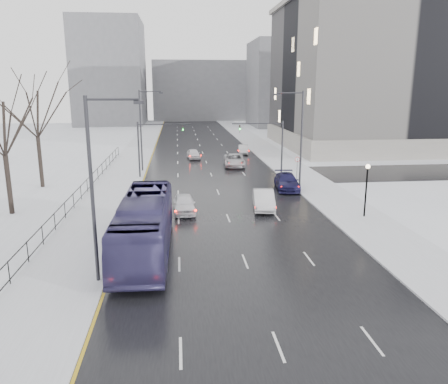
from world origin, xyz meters
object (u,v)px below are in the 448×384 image
object	(u,v)px
sedan_right_cross	(234,160)
sedan_right_far	(287,182)
tree_park_e	(43,188)
sedan_right_near	(264,200)
streetlight_l_far	(143,127)
no_uturn_sign	(297,162)
streetlight_r_mid	(299,136)
sedan_right_distant	(243,149)
bus	(145,225)
mast_signal_right	(273,141)
sedan_center_near	(184,204)
mast_signal_left	(148,143)
lamppost_r_mid	(367,183)
streetlight_l_near	(96,182)
tree_park_d	(12,215)
sedan_center_far	(193,154)

from	to	relation	value
sedan_right_cross	sedan_right_far	bearing A→B (deg)	-71.07
tree_park_e	sedan_right_near	bearing A→B (deg)	-25.94
streetlight_l_far	no_uturn_sign	bearing A→B (deg)	-24.73
streetlight_r_mid	sedan_right_distant	world-z (taller)	streetlight_r_mid
streetlight_r_mid	sedan_right_far	bearing A→B (deg)	149.71
streetlight_r_mid	streetlight_l_far	xyz separation A→B (m)	(-16.33, 12.00, 0.00)
bus	sedan_right_far	distance (m)	21.08
sedan_right_near	streetlight_r_mid	bearing A→B (deg)	60.87
tree_park_e	bus	bearing A→B (deg)	-58.55
streetlight_l_far	mast_signal_right	size ratio (longest dim) A/B	1.54
sedan_center_near	sedan_right_distant	world-z (taller)	sedan_center_near
streetlight_r_mid	sedan_right_far	world-z (taller)	streetlight_r_mid
streetlight_l_far	mast_signal_left	distance (m)	4.36
sedan_right_cross	sedan_right_distant	distance (m)	11.19
bus	mast_signal_right	bearing A→B (deg)	61.54
lamppost_r_mid	bus	size ratio (longest dim) A/B	0.33
sedan_right_cross	bus	bearing A→B (deg)	-103.76
sedan_right_far	sedan_right_distant	world-z (taller)	sedan_right_far
no_uturn_sign	sedan_right_distant	world-z (taller)	no_uturn_sign
sedan_right_cross	sedan_right_far	size ratio (longest dim) A/B	1.06
streetlight_l_far	mast_signal_right	world-z (taller)	streetlight_l_far
no_uturn_sign	sedan_right_cross	xyz separation A→B (m)	(-5.70, 10.41, -1.45)
no_uturn_sign	sedan_right_distant	xyz separation A→B (m)	(-2.88, 21.23, -1.57)
streetlight_l_far	lamppost_r_mid	size ratio (longest dim) A/B	2.34
sedan_right_distant	bus	bearing A→B (deg)	-100.60
streetlight_l_far	sedan_right_distant	world-z (taller)	streetlight_l_far
streetlight_r_mid	streetlight_l_near	size ratio (longest dim) A/B	1.00
sedan_right_distant	no_uturn_sign	bearing A→B (deg)	-75.97
mast_signal_left	bus	xyz separation A→B (m)	(1.19, -23.73, -2.26)
lamppost_r_mid	no_uturn_sign	distance (m)	14.13
streetlight_l_far	mast_signal_right	bearing A→B (deg)	-14.48
mast_signal_right	sedan_right_near	xyz separation A→B (m)	(-3.94, -14.50, -3.25)
tree_park_d	no_uturn_sign	xyz separation A→B (m)	(27.00, 10.00, 2.30)
streetlight_l_near	no_uturn_sign	distance (m)	29.81
sedan_center_near	sedan_center_far	size ratio (longest dim) A/B	1.06
streetlight_l_near	no_uturn_sign	bearing A→B (deg)	54.11
tree_park_d	no_uturn_sign	bearing A→B (deg)	20.32
streetlight_l_far	sedan_center_near	size ratio (longest dim) A/B	2.25
streetlight_r_mid	streetlight_l_far	size ratio (longest dim) A/B	1.00
sedan_right_cross	mast_signal_right	bearing A→B (deg)	-55.19
sedan_right_near	sedan_right_distant	world-z (taller)	sedan_right_near
streetlight_r_mid	mast_signal_left	distance (m)	17.50
streetlight_l_near	mast_signal_left	size ratio (longest dim) A/B	1.54
tree_park_e	sedan_right_distant	bearing A→B (deg)	40.88
tree_park_d	streetlight_l_near	distance (m)	17.90
sedan_center_near	sedan_right_cross	size ratio (longest dim) A/B	0.76
tree_park_d	no_uturn_sign	size ratio (longest dim) A/B	4.63
mast_signal_left	sedan_right_cross	world-z (taller)	mast_signal_left
streetlight_r_mid	mast_signal_right	distance (m)	8.18
mast_signal_left	sedan_center_near	bearing A→B (deg)	-75.63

